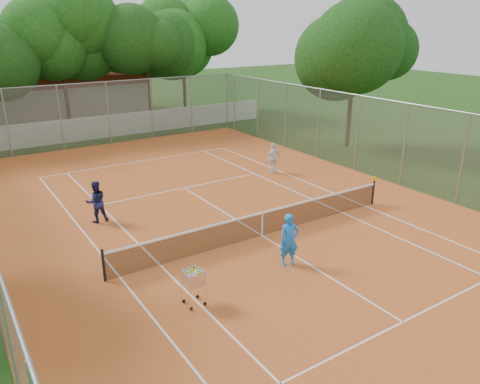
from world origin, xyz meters
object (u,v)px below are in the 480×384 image
ball_hopper (194,286)px  player_far_right (273,158)px  player_far_left (96,202)px  tennis_net (262,224)px  player_near (289,240)px  clubhouse (37,91)px

ball_hopper → player_far_right: bearing=49.1°
player_far_left → ball_hopper: 7.31m
tennis_net → ball_hopper: ball_hopper is taller
player_near → tennis_net: bearing=94.5°
player_far_right → clubhouse: bearing=-85.1°
tennis_net → ball_hopper: (-4.24, -2.62, 0.09)m
tennis_net → player_near: 2.36m
clubhouse → player_far_right: (7.06, -22.96, -1.38)m
tennis_net → player_far_left: size_ratio=7.03×
clubhouse → player_far_right: bearing=-72.9°
tennis_net → player_near: size_ratio=6.73×
clubhouse → player_near: (1.44, -31.26, -1.30)m
clubhouse → player_far_left: size_ratio=9.71×
ball_hopper → player_near: bearing=11.8°
clubhouse → player_near: bearing=-87.4°
player_far_left → tennis_net: bearing=137.5°
player_near → player_far_left: bearing=139.3°
player_near → player_far_left: (-4.14, 6.93, -0.04)m
clubhouse → player_far_right: size_ratio=10.24×
player_far_left → player_far_right: (9.76, 1.37, -0.04)m
clubhouse → ball_hopper: 31.74m
tennis_net → ball_hopper: bearing=-148.2°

